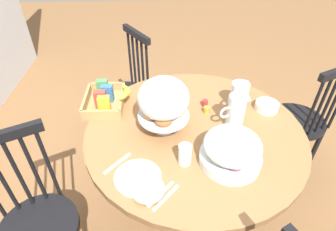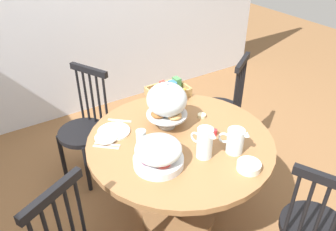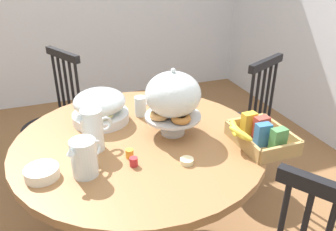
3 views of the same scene
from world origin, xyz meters
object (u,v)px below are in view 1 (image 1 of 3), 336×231
Objects in this scene: windsor_chair_near_window at (299,122)px; drinking_glass at (186,154)px; windsor_chair_by_cabinet at (126,95)px; cereal_bowl at (267,106)px; dining_table at (193,154)px; fruit_platter_covered at (232,150)px; windsor_chair_facing_door at (38,225)px; butter_dish at (169,99)px; milk_pitcher at (235,113)px; china_plate_large at (138,177)px; pastry_stand_with_dome at (163,100)px; cereal_basket at (107,99)px; china_plate_small at (148,189)px; orange_juice_pitcher at (239,96)px.

windsor_chair_near_window is 1.15m from drinking_glass.
cereal_bowl is at bearing -123.51° from windsor_chair_by_cabinet.
fruit_platter_covered is at bearing -150.70° from dining_table.
cereal_bowl is (0.55, -1.29, 0.31)m from windsor_chair_facing_door.
dining_table is 1.26× the size of windsor_chair_near_window.
fruit_platter_covered is at bearing -152.57° from butter_dish.
milk_pitcher is 0.91× the size of china_plate_large.
butter_dish is (0.62, -0.17, 0.01)m from china_plate_large.
pastry_stand_with_dome is (-0.78, -0.30, 0.48)m from windsor_chair_by_cabinet.
cereal_bowl is (0.42, -0.32, -0.06)m from fruit_platter_covered.
windsor_chair_near_window reaches higher than cereal_basket.
pastry_stand_with_dome is at bearing 92.14° from milk_pitcher.
pastry_stand_with_dome is at bearing 104.21° from cereal_bowl.
pastry_stand_with_dome reaches higher than windsor_chair_near_window.
fruit_platter_covered is (-1.04, -0.61, 0.37)m from windsor_chair_by_cabinet.
fruit_platter_covered is at bearing -91.59° from drinking_glass.
cereal_basket is at bearing 174.86° from windsor_chair_by_cabinet.
pastry_stand_with_dome is 2.29× the size of china_plate_small.
dining_table is 3.88× the size of cereal_basket.
butter_dish is (0.69, -0.12, -0.01)m from china_plate_small.
milk_pitcher reaches higher than butter_dish.
cereal_bowl is (-0.04, -0.17, -0.05)m from orange_juice_pitcher.
butter_dish is (0.28, 0.13, 0.22)m from dining_table.
windsor_chair_facing_door is (-0.38, 0.83, -0.08)m from dining_table.
pastry_stand_with_dome is 0.46m from china_plate_small.
drinking_glass is at bearing 124.01° from windsor_chair_near_window.
china_plate_large is at bearing 32.54° from china_plate_small.
pastry_stand_with_dome reaches higher than fruit_platter_covered.
dining_table is at bearing 109.94° from cereal_bowl.
windsor_chair_near_window is at bearing -84.74° from butter_dish.
butter_dish is (0.07, 0.42, -0.06)m from orange_juice_pitcher.
china_plate_small is (-0.43, 0.48, -0.07)m from milk_pitcher.
fruit_platter_covered reaches higher than china_plate_large.
orange_juice_pitcher is (0.21, -0.29, 0.28)m from dining_table.
pastry_stand_with_dome is 0.33m from butter_dish.
windsor_chair_near_window and windsor_chair_by_cabinet have the same top height.
fruit_platter_covered reaches higher than cereal_bowl.
butter_dish is at bearing 6.36° from drinking_glass.
pastry_stand_with_dome is at bearing -10.93° from china_plate_small.
windsor_chair_facing_door is at bearing 162.89° from windsor_chair_by_cabinet.
butter_dish is at bearing -8.27° from pastry_stand_with_dome.
windsor_chair_near_window reaches higher than dining_table.
fruit_platter_covered is at bearing -82.42° from windsor_chair_facing_door.
cereal_bowl is (0.15, -0.24, -0.07)m from milk_pitcher.
cereal_bowl reaches higher than china_plate_small.
drinking_glass is at bearing -68.41° from china_plate_large.
fruit_platter_covered is at bearing -79.31° from china_plate_large.
cereal_basket is 0.98m from cereal_bowl.
milk_pitcher is at bearing -48.02° from drinking_glass.
butter_dish is (0.03, -0.39, -0.04)m from cereal_basket.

